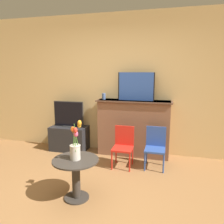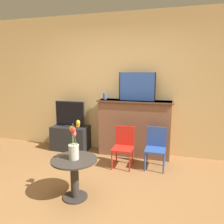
% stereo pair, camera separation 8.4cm
% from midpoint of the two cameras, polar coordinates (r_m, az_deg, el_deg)
% --- Properties ---
extents(ground_plane, '(14.00, 14.00, 0.00)m').
position_cam_midpoint_polar(ground_plane, '(2.84, -8.96, -24.34)').
color(ground_plane, olive).
extents(wall_back, '(8.00, 0.06, 2.70)m').
position_cam_midpoint_polar(wall_back, '(4.35, 2.47, 7.17)').
color(wall_back, tan).
rests_on(wall_back, ground).
extents(fireplace_mantel, '(1.41, 0.37, 1.07)m').
position_cam_midpoint_polar(fireplace_mantel, '(4.21, 6.47, -4.04)').
color(fireplace_mantel, brown).
rests_on(fireplace_mantel, ground).
extents(painting, '(0.68, 0.03, 0.52)m').
position_cam_midpoint_polar(painting, '(4.08, 7.14, 6.61)').
color(painting, black).
rests_on(painting, fireplace_mantel).
extents(mantel_candle, '(0.07, 0.07, 0.12)m').
position_cam_midpoint_polar(mantel_candle, '(4.24, -1.32, 4.13)').
color(mantel_candle, '#4C6699').
rests_on(mantel_candle, fireplace_mantel).
extents(tv_stand, '(0.74, 0.42, 0.50)m').
position_cam_midpoint_polar(tv_stand, '(4.64, -10.22, -6.65)').
color(tv_stand, '#232326').
rests_on(tv_stand, ground).
extents(tv_monitor, '(0.63, 0.12, 0.52)m').
position_cam_midpoint_polar(tv_monitor, '(4.52, -10.40, -0.57)').
color(tv_monitor, '#2D2D2D').
rests_on(tv_monitor, tv_stand).
extents(chair_red, '(0.33, 0.33, 0.69)m').
position_cam_midpoint_polar(chair_red, '(3.77, 3.70, -8.41)').
color(chair_red, red).
rests_on(chair_red, ground).
extents(chair_blue, '(0.33, 0.33, 0.69)m').
position_cam_midpoint_polar(chair_blue, '(3.79, 11.99, -8.55)').
color(chair_blue, '#2D4C99').
rests_on(chair_blue, ground).
extents(side_table, '(0.58, 0.58, 0.53)m').
position_cam_midpoint_polar(side_table, '(2.91, -8.93, -15.41)').
color(side_table, '#332D28').
rests_on(side_table, ground).
extents(vase_tulips, '(0.15, 0.21, 0.49)m').
position_cam_midpoint_polar(vase_tulips, '(2.77, -9.04, -8.66)').
color(vase_tulips, beige).
rests_on(vase_tulips, side_table).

